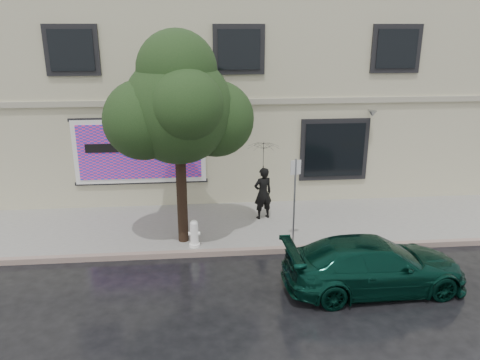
{
  "coord_description": "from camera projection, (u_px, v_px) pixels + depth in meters",
  "views": [
    {
      "loc": [
        -1.31,
        -9.85,
        5.88
      ],
      "look_at": [
        -0.22,
        2.2,
        1.89
      ],
      "focal_mm": 35.0,
      "sensor_mm": 36.0,
      "label": 1
    }
  ],
  "objects": [
    {
      "name": "street_tree",
      "position": [
        178.0,
        110.0,
        12.0
      ],
      "size": [
        2.84,
        2.84,
        5.12
      ],
      "color": "black",
      "rests_on": "sidewalk"
    },
    {
      "name": "pedestrian",
      "position": [
        263.0,
        193.0,
        14.43
      ],
      "size": [
        0.69,
        0.56,
        1.65
      ],
      "primitive_type": "imported",
      "rotation": [
        0.0,
        0.0,
        3.46
      ],
      "color": "black",
      "rests_on": "sidewalk"
    },
    {
      "name": "ground",
      "position": [
        257.0,
        282.0,
        11.27
      ],
      "size": [
        90.0,
        90.0,
        0.0
      ],
      "primitive_type": "plane",
      "color": "black",
      "rests_on": "ground"
    },
    {
      "name": "sidewalk",
      "position": [
        244.0,
        225.0,
        14.33
      ],
      "size": [
        20.0,
        3.5,
        0.15
      ],
      "primitive_type": "cube",
      "color": "gray",
      "rests_on": "ground"
    },
    {
      "name": "umbrella",
      "position": [
        264.0,
        156.0,
        14.05
      ],
      "size": [
        1.07,
        1.07,
        0.76
      ],
      "primitive_type": "imported",
      "rotation": [
        0.0,
        0.0,
        -0.03
      ],
      "color": "black",
      "rests_on": "pedestrian"
    },
    {
      "name": "curb",
      "position": [
        250.0,
        251.0,
        12.67
      ],
      "size": [
        20.0,
        0.18,
        0.16
      ],
      "primitive_type": "cube",
      "color": "slate",
      "rests_on": "ground"
    },
    {
      "name": "billboard",
      "position": [
        140.0,
        151.0,
        15.01
      ],
      "size": [
        4.3,
        0.16,
        2.2
      ],
      "color": "white",
      "rests_on": "ground"
    },
    {
      "name": "sign_pole",
      "position": [
        295.0,
        194.0,
        12.48
      ],
      "size": [
        0.29,
        0.1,
        2.44
      ],
      "rotation": [
        0.0,
        0.0,
        0.27
      ],
      "color": "gray",
      "rests_on": "sidewalk"
    },
    {
      "name": "building",
      "position": [
        230.0,
        89.0,
        18.69
      ],
      "size": [
        20.0,
        8.12,
        7.0
      ],
      "color": "#B5AD91",
      "rests_on": "ground"
    },
    {
      "name": "car",
      "position": [
        374.0,
        265.0,
        10.84
      ],
      "size": [
        4.32,
        2.07,
        1.23
      ],
      "primitive_type": "imported",
      "rotation": [
        0.0,
        0.0,
        1.62
      ],
      "color": "black",
      "rests_on": "ground"
    },
    {
      "name": "fire_hydrant",
      "position": [
        194.0,
        234.0,
        12.68
      ],
      "size": [
        0.32,
        0.3,
        0.78
      ],
      "rotation": [
        0.0,
        0.0,
        0.08
      ],
      "color": "white",
      "rests_on": "sidewalk"
    }
  ]
}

